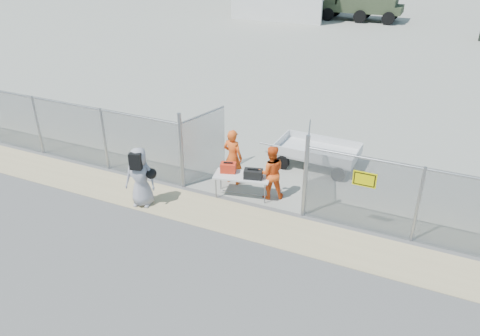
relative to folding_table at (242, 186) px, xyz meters
The scene contains 12 objects.
ground 2.28m from the folding_table, 88.93° to the right, with size 160.00×160.00×0.00m, color #515151.
tarmac_inside 39.75m from the folding_table, 89.94° to the left, with size 160.00×80.00×0.01m, color gray.
dirt_strip 1.30m from the folding_table, 88.07° to the right, with size 44.00×1.60×0.01m, color tan.
chain_link_fence 0.78m from the folding_table, 80.40° to the right, with size 40.00×0.20×2.20m, color gray, non-canonical shape.
folding_table is the anchor object (origin of this frame).
orange_bag 0.70m from the folding_table, behind, with size 0.47×0.31×0.29m, color red.
black_duffel 0.62m from the folding_table, ahead, with size 0.55×0.32×0.27m, color black.
security_worker_left 1.07m from the folding_table, 133.75° to the left, with size 0.68×0.45×1.85m, color #F15618.
security_worker_right 0.99m from the folding_table, 20.94° to the left, with size 0.83×0.65×1.71m, color #F15618.
visitor 3.07m from the folding_table, 146.16° to the right, with size 0.90×0.59×1.84m, color gray.
utility_trailer 3.36m from the folding_table, 63.70° to the left, with size 3.59×1.85×0.87m, color silver, non-canonical shape.
military_truck 32.87m from the folding_table, 95.74° to the left, with size 7.13×2.63×3.40m, color #323D26, non-canonical shape.
Camera 1 is at (5.14, -9.13, 7.40)m, focal length 35.00 mm.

